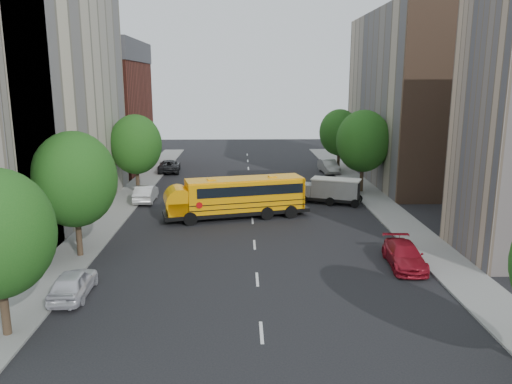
{
  "coord_description": "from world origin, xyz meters",
  "views": [
    {
      "loc": [
        -0.81,
        -34.01,
        10.82
      ],
      "look_at": [
        0.22,
        2.0,
        2.76
      ],
      "focal_mm": 35.0,
      "sensor_mm": 36.0,
      "label": 1
    }
  ],
  "objects_px": {
    "street_tree_5": "(339,132)",
    "parked_car_3": "(404,255)",
    "street_tree_1": "(74,180)",
    "safari_truck": "(331,190)",
    "school_bus": "(235,196)",
    "parked_car_0": "(73,283)",
    "parked_car_4": "(347,185)",
    "parked_car_5": "(329,166)",
    "street_tree_2": "(136,144)",
    "street_tree_4": "(363,141)",
    "parked_car_2": "(169,166)",
    "parked_car_1": "(146,193)"
  },
  "relations": [
    {
      "from": "street_tree_2",
      "to": "parked_car_2",
      "type": "distance_m",
      "value": 12.52
    },
    {
      "from": "school_bus",
      "to": "parked_car_1",
      "type": "distance_m",
      "value": 10.1
    },
    {
      "from": "parked_car_3",
      "to": "parked_car_2",
      "type": "bearing_deg",
      "value": 123.58
    },
    {
      "from": "parked_car_0",
      "to": "parked_car_5",
      "type": "bearing_deg",
      "value": -120.19
    },
    {
      "from": "street_tree_1",
      "to": "street_tree_4",
      "type": "height_order",
      "value": "street_tree_4"
    },
    {
      "from": "parked_car_0",
      "to": "parked_car_5",
      "type": "distance_m",
      "value": 39.56
    },
    {
      "from": "street_tree_2",
      "to": "parked_car_3",
      "type": "height_order",
      "value": "street_tree_2"
    },
    {
      "from": "street_tree_1",
      "to": "parked_car_3",
      "type": "bearing_deg",
      "value": -6.39
    },
    {
      "from": "street_tree_1",
      "to": "parked_car_2",
      "type": "height_order",
      "value": "street_tree_1"
    },
    {
      "from": "safari_truck",
      "to": "parked_car_3",
      "type": "relative_size",
      "value": 1.18
    },
    {
      "from": "parked_car_0",
      "to": "parked_car_2",
      "type": "relative_size",
      "value": 0.78
    },
    {
      "from": "street_tree_5",
      "to": "parked_car_4",
      "type": "relative_size",
      "value": 1.82
    },
    {
      "from": "safari_truck",
      "to": "street_tree_5",
      "type": "bearing_deg",
      "value": 98.37
    },
    {
      "from": "street_tree_4",
      "to": "parked_car_0",
      "type": "bearing_deg",
      "value": -130.51
    },
    {
      "from": "parked_car_0",
      "to": "parked_car_1",
      "type": "height_order",
      "value": "parked_car_1"
    },
    {
      "from": "street_tree_2",
      "to": "parked_car_1",
      "type": "xyz_separation_m",
      "value": [
        1.4,
        -3.38,
        -4.06
      ]
    },
    {
      "from": "street_tree_1",
      "to": "street_tree_4",
      "type": "bearing_deg",
      "value": 39.29
    },
    {
      "from": "street_tree_5",
      "to": "parked_car_3",
      "type": "bearing_deg",
      "value": -93.91
    },
    {
      "from": "safari_truck",
      "to": "parked_car_5",
      "type": "bearing_deg",
      "value": 102.36
    },
    {
      "from": "street_tree_1",
      "to": "safari_truck",
      "type": "distance_m",
      "value": 22.94
    },
    {
      "from": "parked_car_5",
      "to": "street_tree_2",
      "type": "bearing_deg",
      "value": -158.31
    },
    {
      "from": "safari_truck",
      "to": "parked_car_2",
      "type": "relative_size",
      "value": 1.04
    },
    {
      "from": "parked_car_3",
      "to": "street_tree_2",
      "type": "bearing_deg",
      "value": 138.06
    },
    {
      "from": "street_tree_5",
      "to": "parked_car_2",
      "type": "xyz_separation_m",
      "value": [
        -20.6,
        -0.24,
        -3.95
      ]
    },
    {
      "from": "parked_car_5",
      "to": "street_tree_4",
      "type": "bearing_deg",
      "value": -88.33
    },
    {
      "from": "street_tree_2",
      "to": "street_tree_4",
      "type": "distance_m",
      "value": 22.0
    },
    {
      "from": "street_tree_1",
      "to": "school_bus",
      "type": "bearing_deg",
      "value": 42.62
    },
    {
      "from": "street_tree_1",
      "to": "safari_truck",
      "type": "xyz_separation_m",
      "value": [
        18.16,
        13.5,
        -3.75
      ]
    },
    {
      "from": "parked_car_0",
      "to": "parked_car_4",
      "type": "distance_m",
      "value": 30.69
    },
    {
      "from": "safari_truck",
      "to": "parked_car_4",
      "type": "distance_m",
      "value": 5.22
    },
    {
      "from": "parked_car_2",
      "to": "parked_car_5",
      "type": "relative_size",
      "value": 1.13
    },
    {
      "from": "street_tree_2",
      "to": "street_tree_4",
      "type": "bearing_deg",
      "value": 0.0
    },
    {
      "from": "parked_car_1",
      "to": "parked_car_3",
      "type": "distance_m",
      "value": 24.94
    },
    {
      "from": "school_bus",
      "to": "parked_car_3",
      "type": "relative_size",
      "value": 2.5
    },
    {
      "from": "parked_car_3",
      "to": "school_bus",
      "type": "bearing_deg",
      "value": 136.24
    },
    {
      "from": "parked_car_3",
      "to": "parked_car_5",
      "type": "relative_size",
      "value": 1.0
    },
    {
      "from": "street_tree_5",
      "to": "parked_car_1",
      "type": "distance_m",
      "value": 26.01
    },
    {
      "from": "street_tree_2",
      "to": "parked_car_3",
      "type": "distance_m",
      "value": 28.6
    },
    {
      "from": "school_bus",
      "to": "parked_car_0",
      "type": "relative_size",
      "value": 2.84
    },
    {
      "from": "street_tree_5",
      "to": "safari_truck",
      "type": "relative_size",
      "value": 1.33
    },
    {
      "from": "street_tree_4",
      "to": "street_tree_5",
      "type": "bearing_deg",
      "value": 90.0
    },
    {
      "from": "street_tree_1",
      "to": "parked_car_4",
      "type": "xyz_separation_m",
      "value": [
        20.6,
        18.1,
        -4.25
      ]
    },
    {
      "from": "street_tree_1",
      "to": "parked_car_1",
      "type": "bearing_deg",
      "value": 84.53
    },
    {
      "from": "safari_truck",
      "to": "parked_car_4",
      "type": "bearing_deg",
      "value": 83.48
    },
    {
      "from": "street_tree_1",
      "to": "school_bus",
      "type": "xyz_separation_m",
      "value": [
        9.62,
        8.86,
        -3.11
      ]
    },
    {
      "from": "street_tree_2",
      "to": "parked_car_2",
      "type": "relative_size",
      "value": 1.42
    },
    {
      "from": "street_tree_5",
      "to": "parked_car_4",
      "type": "xyz_separation_m",
      "value": [
        -1.4,
        -11.9,
        -4.0
      ]
    },
    {
      "from": "parked_car_1",
      "to": "school_bus",
      "type": "bearing_deg",
      "value": 144.33
    },
    {
      "from": "safari_truck",
      "to": "parked_car_0",
      "type": "distance_m",
      "value": 25.6
    },
    {
      "from": "street_tree_2",
      "to": "parked_car_5",
      "type": "bearing_deg",
      "value": 27.47
    }
  ]
}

